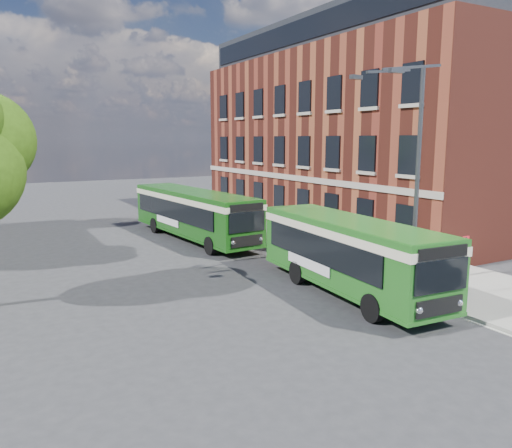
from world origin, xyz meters
TOP-DOWN VIEW (x-y plane):
  - ground at (0.00, 0.00)m, footprint 120.00×120.00m
  - pavement at (7.00, 8.00)m, footprint 6.00×48.00m
  - kerb_line at (3.95, 8.00)m, footprint 0.12×48.00m
  - brick_office at (14.00, 12.00)m, footprint 12.10×26.00m
  - street_lamp at (4.84, -2.00)m, footprint 2.96×2.38m
  - bus_stop_sign at (5.60, -4.20)m, footprint 0.35×0.08m
  - bus_front at (2.27, -1.38)m, footprint 3.14×9.98m
  - bus_rear at (0.93, 11.92)m, footprint 3.59×12.59m
  - pedestrian_a at (4.60, -3.80)m, footprint 0.70×0.60m
  - pedestrian_b at (6.20, -0.74)m, footprint 0.93×0.75m

SIDE VIEW (x-z plane):
  - ground at x=0.00m, z-range 0.00..0.00m
  - kerb_line at x=3.95m, z-range 0.00..0.01m
  - pavement at x=7.00m, z-range 0.00..0.15m
  - pedestrian_a at x=4.60m, z-range 0.15..1.78m
  - pedestrian_b at x=6.20m, z-range 0.15..1.94m
  - bus_stop_sign at x=5.60m, z-range 0.25..2.77m
  - bus_front at x=2.27m, z-range 0.32..3.34m
  - bus_rear at x=0.93m, z-range 0.32..3.34m
  - street_lamp at x=4.84m, z-range 0.29..9.29m
  - brick_office at x=14.00m, z-range -0.13..14.07m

